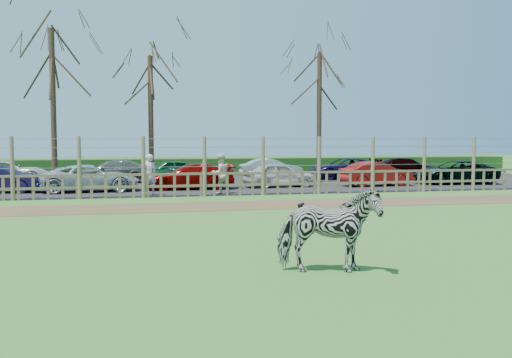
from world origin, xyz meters
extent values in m
plane|color=#5F9038|center=(0.00, 0.00, 0.00)|extent=(120.00, 120.00, 0.00)
cube|color=brown|center=(0.00, 4.50, 0.01)|extent=(34.00, 2.80, 0.01)
cube|color=#232326|center=(0.00, 14.50, 0.02)|extent=(44.00, 13.00, 0.04)
cube|color=#1E4716|center=(0.00, 21.50, 0.55)|extent=(46.00, 2.00, 1.10)
cube|color=brown|center=(0.00, 8.00, 0.45)|extent=(30.00, 0.06, 0.10)
cube|color=brown|center=(0.00, 8.00, 0.95)|extent=(30.00, 0.06, 0.10)
cylinder|color=brown|center=(-7.50, 8.00, 1.25)|extent=(0.16, 0.16, 2.50)
cylinder|color=brown|center=(-5.00, 8.00, 1.25)|extent=(0.16, 0.16, 2.50)
cylinder|color=brown|center=(-2.50, 8.00, 1.25)|extent=(0.16, 0.16, 2.50)
cylinder|color=brown|center=(0.00, 8.00, 1.25)|extent=(0.16, 0.16, 2.50)
cylinder|color=brown|center=(2.50, 8.00, 1.25)|extent=(0.16, 0.16, 2.50)
cylinder|color=brown|center=(5.00, 8.00, 1.25)|extent=(0.16, 0.16, 2.50)
cylinder|color=brown|center=(7.50, 8.00, 1.25)|extent=(0.16, 0.16, 2.50)
cylinder|color=brown|center=(10.00, 8.00, 1.25)|extent=(0.16, 0.16, 2.50)
cylinder|color=brown|center=(12.50, 8.00, 1.25)|extent=(0.16, 0.16, 2.50)
cylinder|color=gray|center=(0.00, 8.00, 1.25)|extent=(30.00, 0.02, 0.02)
cylinder|color=gray|center=(0.00, 8.00, 1.65)|extent=(30.00, 0.02, 0.02)
cylinder|color=gray|center=(0.00, 8.00, 2.05)|extent=(30.00, 0.02, 0.02)
cylinder|color=gray|center=(0.00, 8.00, 2.40)|extent=(30.00, 0.02, 0.02)
cylinder|color=#3D2B1E|center=(-6.50, 12.50, 3.75)|extent=(0.26, 0.26, 7.50)
cylinder|color=#3D2B1E|center=(-2.00, 13.50, 3.25)|extent=(0.26, 0.26, 6.50)
cylinder|color=#3D2B1E|center=(7.00, 14.00, 3.50)|extent=(0.26, 0.26, 7.00)
imported|color=gray|center=(0.51, -5.92, 0.77)|extent=(1.97, 1.21, 1.55)
imported|color=silver|center=(-2.26, 8.62, 0.90)|extent=(0.71, 0.55, 1.72)
imported|color=beige|center=(0.77, 8.62, 0.90)|extent=(0.99, 0.87, 1.72)
sphere|color=black|center=(2.73, 3.26, 0.09)|extent=(0.18, 0.18, 0.18)
sphere|color=black|center=(2.84, 3.26, 0.15)|extent=(0.09, 0.09, 0.09)
imported|color=#1A143E|center=(-8.63, 11.14, 0.64)|extent=(3.76, 1.67, 1.20)
imported|color=silver|center=(-4.79, 10.86, 0.64)|extent=(4.47, 2.34, 1.20)
imported|color=#930804|center=(-0.28, 11.05, 0.64)|extent=(4.18, 1.80, 1.20)
imported|color=silver|center=(4.08, 11.35, 0.64)|extent=(3.65, 1.77, 1.20)
imported|color=maroon|center=(9.00, 10.94, 0.64)|extent=(3.75, 1.62, 1.20)
imported|color=black|center=(13.54, 11.25, 0.64)|extent=(4.51, 2.45, 1.20)
imported|color=silver|center=(-9.34, 16.39, 0.64)|extent=(4.42, 2.22, 1.20)
imported|color=#63645C|center=(-4.03, 15.80, 0.64)|extent=(4.18, 1.81, 1.20)
imported|color=#114C27|center=(-0.33, 15.92, 0.64)|extent=(3.60, 1.61, 1.20)
imported|color=#ADBAC3|center=(4.90, 16.36, 0.64)|extent=(3.71, 1.49, 1.20)
imported|color=#180F3B|center=(9.27, 15.99, 0.64)|extent=(4.38, 2.12, 1.20)
imported|color=black|center=(13.15, 15.92, 0.64)|extent=(4.23, 1.92, 1.20)
camera|label=1|loc=(-2.92, -15.59, 2.44)|focal=40.00mm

